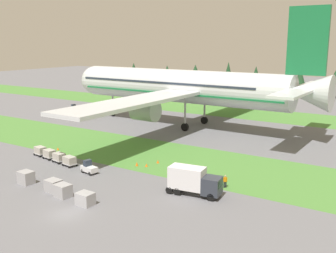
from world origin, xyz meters
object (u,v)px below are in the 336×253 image
Objects in this scene: baggage_tug at (89,168)px; ground_crew_marshaller at (225,181)px; catering_truck at (194,180)px; uld_container_0 at (26,177)px; airliner at (185,86)px; uld_container_2 at (63,191)px; cargo_dolly_lead at (69,160)px; cargo_dolly_second at (59,157)px; cargo_dolly_third at (49,154)px; taxiway_marker_1 at (137,164)px; taxiway_marker_3 at (146,165)px; taxiway_marker_2 at (58,149)px; uld_container_3 at (85,199)px; uld_container_1 at (53,186)px; pushback_tractor at (74,108)px; taxiway_marker_0 at (158,161)px; cargo_dolly_fourth at (40,150)px.

baggage_tug reaches higher than ground_crew_marshaller.
catering_truck reaches higher than baggage_tug.
airliner is at bearing 91.18° from uld_container_0.
baggage_tug reaches higher than uld_container_2.
baggage_tug is at bearing -94.53° from catering_truck.
uld_container_0 is (-4.12, -7.92, 0.06)m from baggage_tug.
cargo_dolly_lead is 2.90m from cargo_dolly_second.
ground_crew_marshaller is (19.48, 5.45, 0.13)m from baggage_tug.
cargo_dolly_third is at bearing -90.00° from baggage_tug.
cargo_dolly_second is 12.82m from taxiway_marker_1.
uld_container_0 reaches higher than uld_container_2.
catering_truck is at bearing -27.65° from taxiway_marker_3.
baggage_tug reaches higher than taxiway_marker_2.
uld_container_3 is at bearing 66.78° from cargo_dolly_second.
uld_container_3 is 3.04× the size of taxiway_marker_1.
cargo_dolly_third is at bearing -55.99° from taxiway_marker_2.
baggage_tug is at bearing 99.59° from uld_container_1.
ground_crew_marshaller is at bearing 62.85° from pushback_tractor.
ground_crew_marshaller is 14.29m from taxiway_marker_3.
uld_container_2 is (8.68, -9.38, -0.09)m from cargo_dolly_lead.
taxiway_marker_0 is (-2.06, 18.46, -0.49)m from uld_container_3.
uld_container_0 is at bearing -122.02° from taxiway_marker_3.
cargo_dolly_fourth is 5.18× the size of taxiway_marker_2.
ground_crew_marshaller is 0.87× the size of uld_container_1.
cargo_dolly_fourth is at bearing -100.29° from catering_truck.
airliner is at bearing 106.46° from taxiway_marker_1.
uld_container_0 is at bearing 39.81° from pushback_tractor.
cargo_dolly_lead is 10.45m from taxiway_marker_2.
cargo_dolly_fourth is 20.67m from taxiway_marker_0.
cargo_dolly_third and cargo_dolly_fourth have the same top height.
ground_crew_marshaller is (2.30, 4.49, -1.01)m from catering_truck.
cargo_dolly_lead is 1.00× the size of cargo_dolly_fourth.
taxiway_marker_2 is at bearing -179.45° from taxiway_marker_1.
cargo_dolly_third is (-5.62, -34.95, -8.24)m from airliner.
uld_container_0 is at bearing 43.64° from cargo_dolly_third.
cargo_dolly_second is (-7.81, 1.35, 0.10)m from baggage_tug.
baggage_tug is 0.39× the size of catering_truck.
uld_container_3 is 3.65× the size of taxiway_marker_0.
cargo_dolly_second is at bearing -148.75° from taxiway_marker_0.
uld_container_1 is (-15.84, -8.89, -1.15)m from catering_truck.
cargo_dolly_second is (-2.86, 0.49, 0.00)m from cargo_dolly_lead.
airliner is at bearing 90.00° from pushback_tractor.
uld_container_2 is at bearing -178.15° from ground_crew_marshaller.
cargo_dolly_lead is at bearing -146.92° from taxiway_marker_1.
pushback_tractor reaches higher than taxiway_marker_0.
cargo_dolly_lead is at bearing 142.91° from uld_container_3.
uld_container_0 is 16.59m from taxiway_marker_1.
catering_truck is at bearing 58.62° from pushback_tractor.
cargo_dolly_lead is at bearing -32.33° from taxiway_marker_2.
taxiway_marker_1 is at bearing 113.58° from cargo_dolly_fourth.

